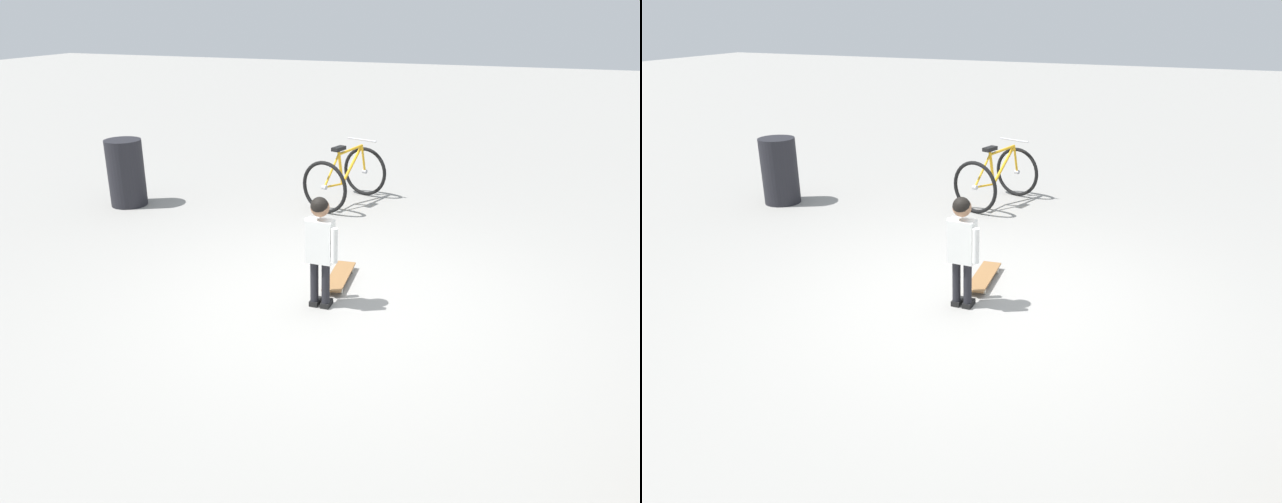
{
  "view_description": "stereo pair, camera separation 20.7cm",
  "coord_description": "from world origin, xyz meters",
  "views": [
    {
      "loc": [
        -1.62,
        4.9,
        2.6
      ],
      "look_at": [
        0.12,
        0.18,
        0.55
      ],
      "focal_mm": 34.05,
      "sensor_mm": 36.0,
      "label": 1
    },
    {
      "loc": [
        -1.81,
        4.82,
        2.6
      ],
      "look_at": [
        0.12,
        0.18,
        0.55
      ],
      "focal_mm": 34.05,
      "sensor_mm": 36.0,
      "label": 2
    }
  ],
  "objects": [
    {
      "name": "child_person",
      "position": [
        0.12,
        0.18,
        0.66
      ],
      "size": [
        0.37,
        0.22,
        1.06
      ],
      "color": "black",
      "rests_on": "ground"
    },
    {
      "name": "bicycle_near",
      "position": [
        0.87,
        -2.91,
        0.38
      ],
      "size": [
        0.97,
        1.22,
        0.85
      ],
      "color": "black",
      "rests_on": "ground"
    },
    {
      "name": "trash_bin",
      "position": [
        3.7,
        -1.82,
        0.46
      ],
      "size": [
        0.5,
        0.5,
        0.91
      ],
      "primitive_type": "cylinder",
      "color": "black",
      "rests_on": "ground"
    },
    {
      "name": "skateboard",
      "position": [
        0.12,
        -0.39,
        0.06
      ],
      "size": [
        0.26,
        0.75,
        0.07
      ],
      "color": "olive",
      "rests_on": "ground"
    },
    {
      "name": "ground_plane",
      "position": [
        0.0,
        0.0,
        0.0
      ],
      "size": [
        50.0,
        50.0,
        0.0
      ],
      "primitive_type": "plane",
      "color": "gray"
    }
  ]
}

